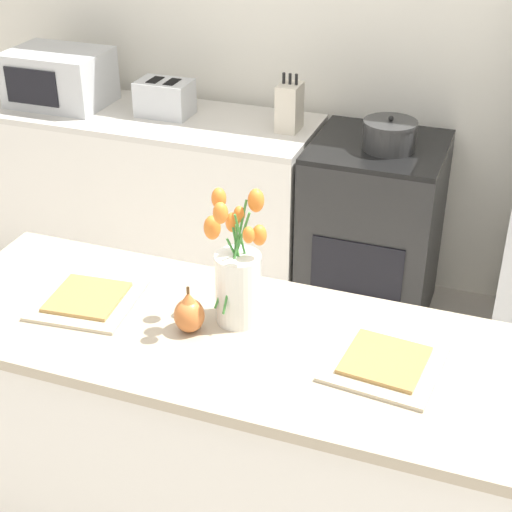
# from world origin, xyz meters

# --- Properties ---
(back_wall) EXTENTS (5.20, 0.08, 2.70)m
(back_wall) POSITION_xyz_m (0.00, 2.00, 1.35)
(back_wall) COLOR silver
(back_wall) RESTS_ON ground_plane
(kitchen_island) EXTENTS (1.80, 0.66, 0.91)m
(kitchen_island) POSITION_xyz_m (0.00, 0.00, 0.45)
(kitchen_island) COLOR silver
(kitchen_island) RESTS_ON ground_plane
(back_counter) EXTENTS (1.68, 0.60, 0.90)m
(back_counter) POSITION_xyz_m (-1.06, 1.60, 0.45)
(back_counter) COLOR silver
(back_counter) RESTS_ON ground_plane
(stove_range) EXTENTS (0.60, 0.61, 0.90)m
(stove_range) POSITION_xyz_m (0.10, 1.60, 0.45)
(stove_range) COLOR black
(stove_range) RESTS_ON ground_plane
(flower_vase) EXTENTS (0.16, 0.18, 0.42)m
(flower_vase) POSITION_xyz_m (0.01, 0.08, 1.06)
(flower_vase) COLOR silver
(flower_vase) RESTS_ON kitchen_island
(pear_figurine) EXTENTS (0.09, 0.09, 0.15)m
(pear_figurine) POSITION_xyz_m (-0.10, -0.02, 0.96)
(pear_figurine) COLOR #C66B33
(pear_figurine) RESTS_ON kitchen_island
(plate_setting_left) EXTENTS (0.32, 0.32, 0.02)m
(plate_setting_left) POSITION_xyz_m (-0.46, 0.01, 0.92)
(plate_setting_left) COLOR beige
(plate_setting_left) RESTS_ON kitchen_island
(plate_setting_right) EXTENTS (0.32, 0.32, 0.02)m
(plate_setting_right) POSITION_xyz_m (0.46, 0.01, 0.92)
(plate_setting_right) COLOR beige
(plate_setting_right) RESTS_ON kitchen_island
(toaster) EXTENTS (0.28, 0.18, 0.17)m
(toaster) POSITION_xyz_m (-0.97, 1.62, 0.98)
(toaster) COLOR #B7BABC
(toaster) RESTS_ON back_counter
(cooking_pot) EXTENTS (0.24, 0.24, 0.15)m
(cooking_pot) POSITION_xyz_m (0.15, 1.56, 0.96)
(cooking_pot) COLOR #2D2D2D
(cooking_pot) RESTS_ON stove_range
(microwave) EXTENTS (0.48, 0.37, 0.27)m
(microwave) POSITION_xyz_m (-1.55, 1.60, 1.03)
(microwave) COLOR #B7BABC
(microwave) RESTS_ON back_counter
(knife_block) EXTENTS (0.10, 0.14, 0.27)m
(knife_block) POSITION_xyz_m (-0.34, 1.63, 1.01)
(knife_block) COLOR beige
(knife_block) RESTS_ON back_counter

